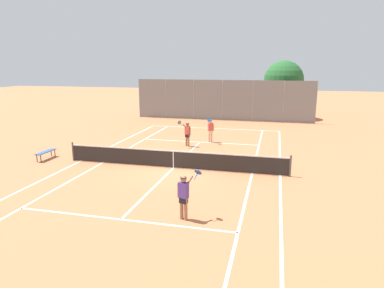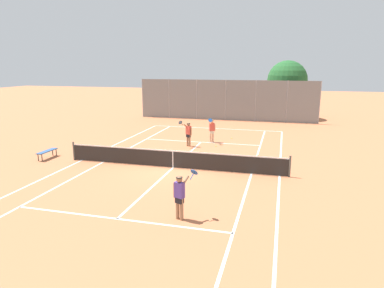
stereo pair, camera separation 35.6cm
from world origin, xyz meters
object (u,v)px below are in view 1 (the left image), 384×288
object	(u,v)px
player_far_right	(210,129)
loose_tennis_ball_1	(215,146)
loose_tennis_ball_3	(230,138)
courtside_bench	(46,152)
player_far_left	(187,133)
loose_tennis_ball_2	(257,155)
tennis_net	(173,159)
player_near_side	(184,195)
tree_behind_left	(285,82)

from	to	relation	value
player_far_right	loose_tennis_ball_1	size ratio (longest dim) A/B	26.88
loose_tennis_ball_3	courtside_bench	size ratio (longest dim) A/B	0.04
player_far_left	loose_tennis_ball_3	xyz separation A→B (m)	(2.45, 3.17, -0.89)
player_far_left	loose_tennis_ball_2	xyz separation A→B (m)	(4.68, -1.36, -0.89)
tennis_net	courtside_bench	bearing A→B (deg)	-179.28
player_near_side	player_far_right	world-z (taller)	same
player_far_left	player_far_right	size ratio (longest dim) A/B	1.00
tennis_net	player_far_right	bearing A→B (deg)	83.60
tennis_net	player_far_left	size ratio (longest dim) A/B	6.76
tennis_net	tree_behind_left	world-z (taller)	tree_behind_left
tennis_net	courtside_bench	world-z (taller)	tennis_net
loose_tennis_ball_1	courtside_bench	world-z (taller)	courtside_bench
player_near_side	loose_tennis_ball_3	distance (m)	14.01
loose_tennis_ball_1	tree_behind_left	bearing A→B (deg)	72.11
player_far_right	tennis_net	bearing A→B (deg)	-96.40
loose_tennis_ball_3	courtside_bench	xyz separation A→B (m)	(-9.59, -8.24, 0.38)
player_far_left	tennis_net	bearing A→B (deg)	-83.91
player_near_side	player_far_left	xyz separation A→B (m)	(-2.69, 10.81, 0.00)
tennis_net	loose_tennis_ball_1	size ratio (longest dim) A/B	181.82
player_far_right	player_far_left	bearing A→B (deg)	-128.51
loose_tennis_ball_2	courtside_bench	distance (m)	12.39
player_near_side	courtside_bench	world-z (taller)	player_near_side
tennis_net	loose_tennis_ball_3	distance (m)	8.38
player_far_left	tree_behind_left	distance (m)	16.11
loose_tennis_ball_2	player_far_right	bearing A→B (deg)	139.20
player_near_side	loose_tennis_ball_1	distance (m)	11.24
player_near_side	player_far_left	world-z (taller)	same
tennis_net	tree_behind_left	size ratio (longest dim) A/B	2.07
loose_tennis_ball_3	tree_behind_left	bearing A→B (deg)	70.93
loose_tennis_ball_3	courtside_bench	bearing A→B (deg)	-139.34
player_near_side	player_far_right	size ratio (longest dim) A/B	1.00
player_far_right	courtside_bench	distance (m)	10.73
tennis_net	player_far_left	bearing A→B (deg)	96.09
courtside_bench	tree_behind_left	world-z (taller)	tree_behind_left
loose_tennis_ball_2	courtside_bench	size ratio (longest dim) A/B	0.04
loose_tennis_ball_3	tree_behind_left	distance (m)	12.56
loose_tennis_ball_2	tennis_net	bearing A→B (deg)	-138.98
player_near_side	loose_tennis_ball_1	size ratio (longest dim) A/B	26.88
tennis_net	loose_tennis_ball_1	bearing A→B (deg)	76.52
tennis_net	player_near_side	world-z (taller)	player_near_side
loose_tennis_ball_3	loose_tennis_ball_2	bearing A→B (deg)	-63.84
loose_tennis_ball_3	player_far_left	bearing A→B (deg)	-127.68
loose_tennis_ball_1	tree_behind_left	distance (m)	15.32
player_far_right	courtside_bench	bearing A→B (deg)	-141.64
player_far_left	loose_tennis_ball_1	bearing A→B (deg)	11.48
player_near_side	loose_tennis_ball_3	bearing A→B (deg)	90.97
courtside_bench	player_far_left	bearing A→B (deg)	35.34
player_far_right	tree_behind_left	size ratio (longest dim) A/B	0.31
player_far_right	tree_behind_left	distance (m)	14.18
courtside_bench	tree_behind_left	bearing A→B (deg)	55.40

